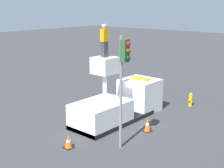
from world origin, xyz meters
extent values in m
plane|color=#38383A|center=(0.00, 0.00, 0.00)|extent=(120.00, 120.00, 0.00)
cube|color=black|center=(0.00, 0.00, 0.12)|extent=(5.24, 2.24, 0.24)
cube|color=white|center=(-1.02, 0.00, 0.70)|extent=(3.21, 2.18, 1.41)
cube|color=white|center=(2.62, 0.00, 1.02)|extent=(2.04, 2.18, 2.03)
cube|color=black|center=(3.65, 0.00, 1.42)|extent=(0.03, 1.85, 0.81)
cube|color=orange|center=(2.62, 0.00, 2.10)|extent=(0.36, 1.31, 0.14)
cylinder|color=silver|center=(-0.70, 0.00, 2.24)|extent=(0.22, 0.22, 1.67)
cube|color=white|center=(-0.70, 0.00, 3.42)|extent=(1.14, 1.14, 0.90)
cube|color=#38383D|center=(-0.70, 0.00, 4.29)|extent=(0.34, 0.26, 0.84)
cube|color=#F29E0C|center=(-0.70, 0.00, 5.04)|extent=(0.40, 0.26, 0.66)
sphere|color=tan|center=(-0.70, 0.00, 5.49)|extent=(0.23, 0.23, 0.23)
cylinder|color=white|center=(-0.70, 0.00, 5.57)|extent=(0.26, 0.26, 0.09)
cylinder|color=gray|center=(-2.36, -2.51, 2.66)|extent=(0.14, 0.14, 5.31)
cube|color=#2D512D|center=(-2.36, -2.72, 4.66)|extent=(0.34, 0.28, 1.00)
sphere|color=red|center=(-2.36, -2.90, 4.97)|extent=(0.22, 0.22, 0.22)
sphere|color=#503C07|center=(-2.36, -2.90, 4.66)|extent=(0.22, 0.22, 0.22)
sphere|color=#083710|center=(-2.36, -2.90, 4.35)|extent=(0.22, 0.22, 0.22)
cylinder|color=gold|center=(5.53, -2.09, 0.37)|extent=(0.26, 0.26, 0.74)
sphere|color=gold|center=(5.53, -2.09, 0.80)|extent=(0.22, 0.22, 0.22)
cylinder|color=gold|center=(5.34, -2.09, 0.44)|extent=(0.12, 0.10, 0.10)
cylinder|color=gold|center=(5.72, -2.09, 0.44)|extent=(0.12, 0.10, 0.10)
cube|color=black|center=(-4.03, -0.68, 0.01)|extent=(0.46, 0.46, 0.03)
cone|color=orange|center=(-4.03, -0.68, 0.31)|extent=(0.39, 0.39, 0.62)
cylinder|color=white|center=(-4.03, -0.68, 0.34)|extent=(0.20, 0.20, 0.09)
cube|color=black|center=(0.07, -2.38, 0.01)|extent=(0.43, 0.43, 0.03)
cone|color=orange|center=(0.07, -2.38, 0.37)|extent=(0.36, 0.36, 0.75)
cylinder|color=white|center=(0.07, -2.38, 0.41)|extent=(0.19, 0.19, 0.10)
camera|label=1|loc=(-12.97, -11.18, 6.64)|focal=50.00mm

